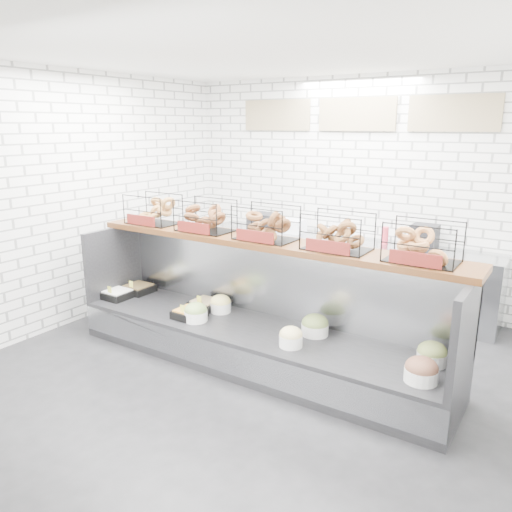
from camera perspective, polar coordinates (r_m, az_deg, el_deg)
The scene contains 5 objects.
ground at distance 5.01m, azimuth -2.19°, elevation -13.43°, with size 5.50×5.50×0.00m, color black.
room_shell at distance 4.93m, azimuth 1.69°, elevation 11.15°, with size 5.02×5.51×3.01m.
display_case at distance 5.13m, azimuth 0.10°, elevation -8.72°, with size 4.00×0.90×1.20m.
bagel_shelf at distance 4.95m, azimuth 1.12°, elevation 3.28°, with size 4.10×0.50×0.40m.
prep_counter at distance 6.82m, azimuth 9.57°, elevation -1.60°, with size 4.00×0.60×1.20m.
Camera 1 is at (2.57, -3.60, 2.37)m, focal length 35.00 mm.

